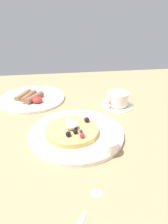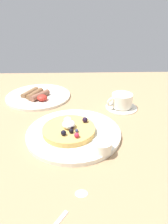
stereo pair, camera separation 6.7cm
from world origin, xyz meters
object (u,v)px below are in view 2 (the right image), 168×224
at_px(syrup_ramekin, 102,146).
at_px(coffee_cup, 122,100).
at_px(breakfast_plate, 38,96).
at_px(teaspoon, 70,206).
at_px(pancake_plate, 74,133).
at_px(coffee_saucer, 121,107).

distance_m(syrup_ramekin, coffee_cup, 0.30).
xyz_separation_m(breakfast_plate, teaspoon, (0.16, -0.56, -0.00)).
xyz_separation_m(breakfast_plate, coffee_cup, (0.35, -0.12, 0.03)).
height_order(pancake_plate, coffee_saucer, pancake_plate).
distance_m(pancake_plate, coffee_cup, 0.26).
bearing_deg(teaspoon, breakfast_plate, 105.72).
distance_m(pancake_plate, syrup_ramekin, 0.13).
height_order(breakfast_plate, coffee_cup, coffee_cup).
relative_size(pancake_plate, coffee_saucer, 2.38).
bearing_deg(coffee_saucer, pancake_plate, -135.76).
bearing_deg(breakfast_plate, teaspoon, -74.28).
bearing_deg(coffee_cup, coffee_saucer, 24.65).
xyz_separation_m(syrup_ramekin, teaspoon, (-0.08, -0.16, -0.03)).
bearing_deg(teaspoon, coffee_cup, 66.80).
height_order(syrup_ramekin, coffee_cup, coffee_cup).
xyz_separation_m(coffee_saucer, coffee_cup, (-0.00, -0.00, 0.03)).
bearing_deg(coffee_cup, pancake_plate, -135.64).
relative_size(breakfast_plate, teaspoon, 2.02).
bearing_deg(coffee_cup, teaspoon, -113.20).
bearing_deg(coffee_cup, breakfast_plate, 161.41).
relative_size(syrup_ramekin, coffee_saucer, 0.42).
bearing_deg(teaspoon, coffee_saucer, 66.68).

